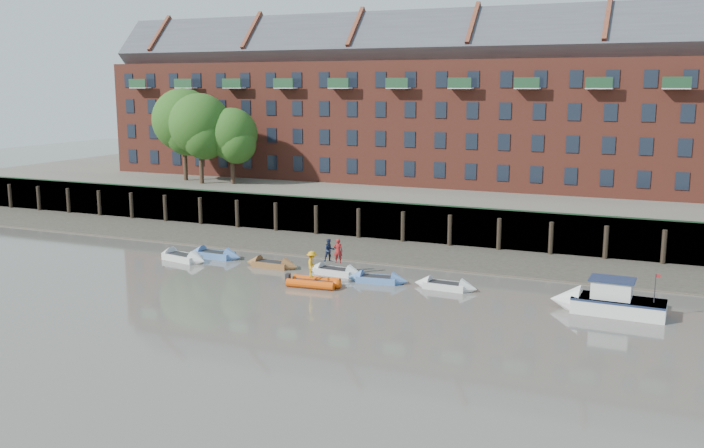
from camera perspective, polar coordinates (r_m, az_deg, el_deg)
The scene contains 18 objects.
ground at distance 41.85m, azimuth -3.50°, elevation -7.33°, with size 220.00×220.00×0.00m, color #5C5850.
foreshore at distance 57.91m, azimuth 4.53°, elevation -2.29°, with size 110.00×8.00×0.50m, color #3D382F.
mud_band at distance 54.79m, azimuth 3.39°, elevation -3.02°, with size 110.00×1.60×0.10m, color #4C4336.
river_wall at distance 61.67m, azimuth 5.87°, elevation -0.01°, with size 110.00×1.23×3.30m.
bank_terrace at distance 74.61m, azimuth 9.02°, elevation 1.76°, with size 110.00×28.00×3.20m, color #5E594D.
apartment_terrace at distance 74.72m, azimuth 9.46°, elevation 10.40°, with size 80.60×15.56×20.98m.
tree_cluster at distance 76.63m, azimuth -11.59°, elevation 7.47°, with size 11.76×7.74×9.40m.
rowboat_0 at distance 56.92m, azimuth -12.87°, elevation -2.50°, with size 4.86×2.29×1.36m.
rowboat_1 at distance 57.33m, azimuth -10.45°, elevation -2.33°, with size 4.55×1.41×1.31m.
rowboat_2 at distance 53.75m, azimuth -6.15°, elevation -3.09°, with size 4.20×1.27×1.21m.
rowboat_3 at distance 51.43m, azimuth -1.29°, elevation -3.65°, with size 4.32×1.54×1.23m.
rowboat_4 at distance 49.42m, azimuth 1.95°, elevation -4.25°, with size 4.26×1.64×1.21m.
rowboat_5 at distance 48.19m, azimuth 7.17°, elevation -4.71°, with size 4.24×1.37×1.22m.
rib_tender at distance 48.47m, azimuth -2.81°, elevation -4.49°, with size 3.60×1.91×0.61m.
motor_launch at distance 45.26m, azimuth 18.41°, elevation -5.59°, with size 6.42×2.29×2.62m.
person_rower_a at distance 51.03m, azimuth -1.07°, elevation -2.08°, with size 0.62×0.41×1.70m, color maroon.
person_rower_b at distance 51.45m, azimuth -1.76°, elevation -2.02°, with size 0.79×0.61×1.62m, color #19233F.
person_rib_crew at distance 48.31m, azimuth -3.09°, elevation -3.10°, with size 1.12×0.65×1.74m, color orange.
Camera 1 is at (18.03, -35.52, 12.83)m, focal length 38.00 mm.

